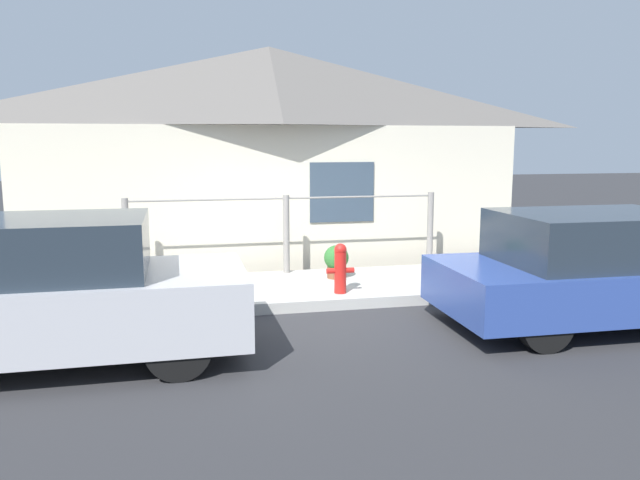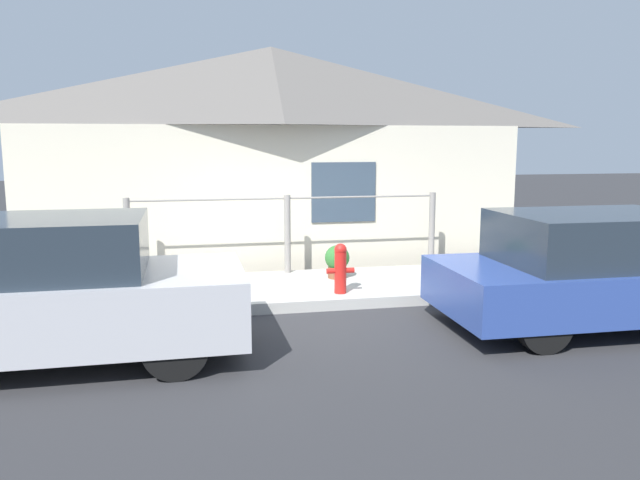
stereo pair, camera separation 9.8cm
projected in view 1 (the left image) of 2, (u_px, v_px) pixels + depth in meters
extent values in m
plane|color=#2D2D30|center=(310.00, 312.00, 8.10)|extent=(60.00, 60.00, 0.00)
cube|color=#B2AFA8|center=(296.00, 289.00, 9.04)|extent=(24.00, 1.98, 0.15)
cube|color=beige|center=(279.00, 200.00, 10.31)|extent=(8.39, 0.12, 2.46)
cube|color=#384756|center=(342.00, 192.00, 10.44)|extent=(1.10, 0.04, 1.00)
pyramid|color=#605B56|center=(269.00, 87.00, 11.01)|extent=(8.79, 2.20, 1.37)
cylinder|color=gray|center=(126.00, 239.00, 9.23)|extent=(0.10, 0.10, 1.23)
cylinder|color=gray|center=(286.00, 234.00, 9.74)|extent=(0.10, 0.10, 1.23)
cylinder|color=gray|center=(430.00, 229.00, 10.26)|extent=(0.10, 0.10, 1.23)
cylinder|color=gray|center=(286.00, 198.00, 9.66)|extent=(4.80, 0.03, 0.03)
cube|color=#B7B7BC|center=(59.00, 308.00, 6.17)|extent=(3.70, 1.70, 0.67)
cube|color=#232D38|center=(38.00, 247.00, 6.04)|extent=(2.04, 1.48, 0.56)
cylinder|color=black|center=(177.00, 308.00, 7.15)|extent=(0.62, 0.21, 0.62)
cylinder|color=black|center=(178.00, 347.00, 5.78)|extent=(0.62, 0.21, 0.62)
cube|color=#2D4793|center=(603.00, 284.00, 7.51)|extent=(4.00, 1.83, 0.55)
cube|color=#232D38|center=(595.00, 237.00, 7.39)|extent=(2.21, 1.59, 0.59)
cylinder|color=black|center=(479.00, 291.00, 8.04)|extent=(0.59, 0.21, 0.59)
cylinder|color=black|center=(545.00, 325.00, 6.55)|extent=(0.59, 0.21, 0.59)
cylinder|color=red|center=(340.00, 273.00, 8.47)|extent=(0.16, 0.16, 0.57)
sphere|color=red|center=(340.00, 250.00, 8.42)|extent=(0.17, 0.17, 0.17)
cylinder|color=red|center=(332.00, 271.00, 8.44)|extent=(0.15, 0.07, 0.07)
cylinder|color=red|center=(349.00, 270.00, 8.49)|extent=(0.15, 0.07, 0.07)
cylinder|color=brown|center=(336.00, 272.00, 9.44)|extent=(0.28, 0.28, 0.17)
sphere|color=#2D6B2D|center=(336.00, 258.00, 9.40)|extent=(0.37, 0.37, 0.37)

